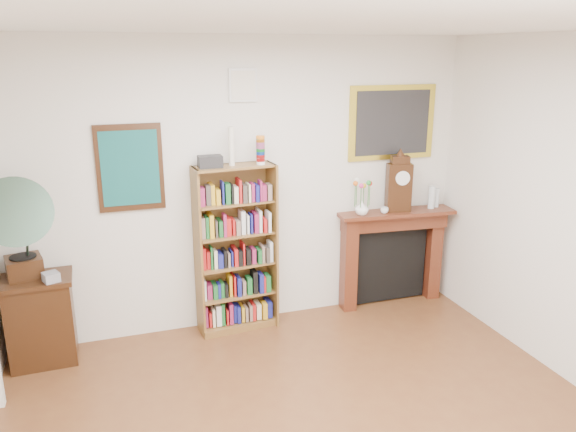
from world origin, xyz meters
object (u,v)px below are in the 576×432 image
object	(u,v)px
side_cabinet	(41,320)
fireplace	(391,249)
mantel_clock	(399,185)
flower_vase	(362,208)
bookshelf	(236,240)
teacup	(384,210)
bottle_right	(436,198)
gramophone	(15,223)
cd_stack	(51,277)
bottle_left	(432,197)

from	to	relation	value
side_cabinet	fireplace	size ratio (longest dim) A/B	0.63
mantel_clock	flower_vase	size ratio (longest dim) A/B	4.02
bookshelf	mantel_clock	world-z (taller)	bookshelf
flower_vase	teacup	distance (m)	0.25
teacup	bottle_right	size ratio (longest dim) A/B	0.41
gramophone	teacup	world-z (taller)	gramophone
cd_stack	mantel_clock	world-z (taller)	mantel_clock
bottle_left	bookshelf	bearing A→B (deg)	179.70
bookshelf	gramophone	xyz separation A→B (m)	(-1.86, -0.17, 0.40)
cd_stack	side_cabinet	bearing A→B (deg)	136.04
gramophone	cd_stack	distance (m)	0.53
fireplace	bottle_left	xyz separation A→B (m)	(0.40, -0.07, 0.56)
gramophone	cd_stack	world-z (taller)	gramophone
mantel_clock	bottle_left	distance (m)	0.42
flower_vase	teacup	xyz separation A→B (m)	(0.25, -0.02, -0.04)
cd_stack	teacup	bearing A→B (deg)	3.14
side_cabinet	flower_vase	world-z (taller)	flower_vase
side_cabinet	cd_stack	size ratio (longest dim) A/B	6.62
bookshelf	bottle_right	distance (m)	2.21
flower_vase	teacup	size ratio (longest dim) A/B	1.78
cd_stack	fireplace	bearing A→B (deg)	4.60
bookshelf	side_cabinet	distance (m)	1.85
side_cabinet	mantel_clock	bearing A→B (deg)	0.20
side_cabinet	fireplace	xyz separation A→B (m)	(3.49, 0.14, 0.21)
bookshelf	mantel_clock	xyz separation A→B (m)	(1.73, 0.01, 0.41)
bottle_right	side_cabinet	bearing A→B (deg)	-178.58
bookshelf	gramophone	distance (m)	1.91
gramophone	bottle_right	distance (m)	4.06
flower_vase	bottle_right	size ratio (longest dim) A/B	0.72
flower_vase	bottle_left	world-z (taller)	bottle_left
mantel_clock	bottle_left	size ratio (longest dim) A/B	2.41
side_cabinet	mantel_clock	world-z (taller)	mantel_clock
teacup	bottle_left	world-z (taller)	bottle_left
cd_stack	teacup	world-z (taller)	teacup
mantel_clock	teacup	xyz separation A→B (m)	(-0.17, -0.04, -0.25)
bookshelf	fireplace	bearing A→B (deg)	-3.32
bookshelf	mantel_clock	distance (m)	1.78
teacup	bottle_left	size ratio (longest dim) A/B	0.34
cd_stack	bottle_right	xyz separation A→B (m)	(3.84, 0.23, 0.31)
fireplace	cd_stack	bearing A→B (deg)	-170.29
fireplace	mantel_clock	bearing A→B (deg)	-69.52
gramophone	flower_vase	bearing A→B (deg)	-9.77
bookshelf	fireplace	size ratio (longest dim) A/B	1.50
gramophone	bottle_right	xyz separation A→B (m)	(4.05, 0.19, -0.17)
flower_vase	cd_stack	bearing A→B (deg)	-176.11
mantel_clock	bottle_left	xyz separation A→B (m)	(0.39, -0.02, -0.16)
side_cabinet	bottle_left	size ratio (longest dim) A/B	3.31
teacup	side_cabinet	bearing A→B (deg)	-179.24
gramophone	bottle_right	bearing A→B (deg)	-10.00
bottle_right	gramophone	bearing A→B (deg)	-177.29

